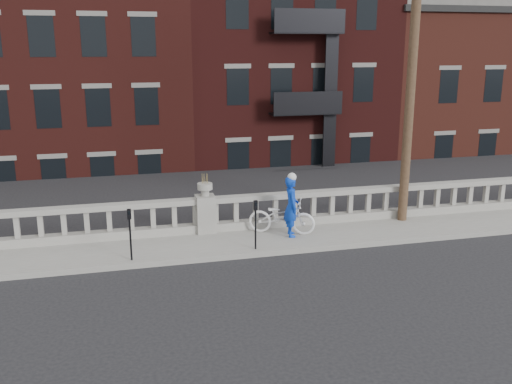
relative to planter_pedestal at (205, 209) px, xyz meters
The scene contains 10 objects.
ground 4.04m from the planter_pedestal, 90.00° to the right, with size 120.00×120.00×0.00m, color black.
sidewalk 1.21m from the planter_pedestal, 90.00° to the right, with size 32.00×2.20×0.15m, color gray.
balustrade 0.19m from the planter_pedestal, ahead, with size 28.00×0.34×1.03m.
planter_pedestal is the anchor object (origin of this frame).
lower_level 19.19m from the planter_pedestal, 88.31° to the left, with size 80.00×44.00×20.80m.
utility_pole 7.61m from the planter_pedestal, ahead, with size 1.60×0.28×10.00m.
parking_meter_c 2.87m from the planter_pedestal, 141.02° to the right, with size 0.10×0.09×1.36m.
parking_meter_d 2.09m from the planter_pedestal, 59.58° to the right, with size 0.10×0.09×1.36m.
bicycle 2.24m from the planter_pedestal, 17.96° to the right, with size 0.68×1.95×1.02m, color white.
cyclist 2.53m from the planter_pedestal, 22.31° to the right, with size 0.64×0.42×1.75m, color #0C37BA.
Camera 1 is at (-2.52, -11.93, 5.50)m, focal length 40.00 mm.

